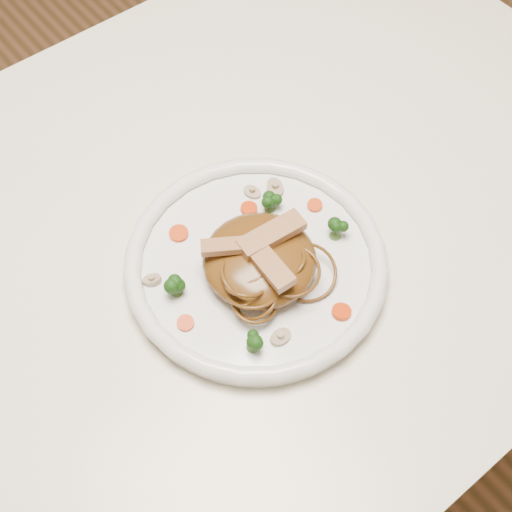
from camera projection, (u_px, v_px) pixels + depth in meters
ground at (228, 436)px, 1.48m from camera, size 4.00×4.00×0.00m
table at (212, 274)px, 0.93m from camera, size 1.20×0.80×0.75m
plate at (256, 266)px, 0.81m from camera, size 0.38×0.38×0.02m
noodle_mound at (260, 260)px, 0.78m from camera, size 0.15×0.15×0.04m
chicken_a at (271, 234)px, 0.77m from camera, size 0.08×0.03×0.01m
chicken_b at (228, 246)px, 0.76m from camera, size 0.06×0.05×0.01m
chicken_c at (268, 263)px, 0.75m from camera, size 0.03×0.07×0.01m
broccoli_0 at (270, 201)px, 0.83m from camera, size 0.03×0.03×0.03m
broccoli_1 at (175, 285)px, 0.77m from camera, size 0.03×0.03×0.03m
broccoli_2 at (253, 341)px, 0.73m from camera, size 0.03×0.03×0.03m
broccoli_3 at (336, 229)px, 0.81m from camera, size 0.03×0.03×0.03m
carrot_0 at (249, 209)px, 0.84m from camera, size 0.03×0.03×0.00m
carrot_1 at (185, 323)px, 0.76m from camera, size 0.02×0.02×0.00m
carrot_2 at (315, 205)px, 0.84m from camera, size 0.02×0.02×0.00m
carrot_3 at (179, 233)px, 0.82m from camera, size 0.02×0.02×0.00m
carrot_4 at (341, 312)px, 0.77m from camera, size 0.02×0.02×0.00m
mushroom_0 at (280, 337)px, 0.75m from camera, size 0.02×0.02×0.01m
mushroom_1 at (275, 188)px, 0.86m from camera, size 0.04×0.04×0.01m
mushroom_2 at (152, 280)px, 0.79m from camera, size 0.03×0.03×0.01m
mushroom_3 at (252, 192)px, 0.85m from camera, size 0.03×0.03×0.01m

